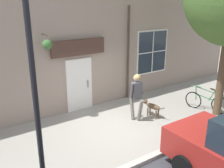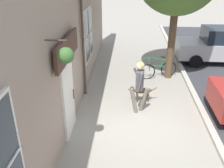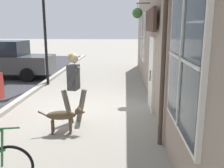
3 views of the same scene
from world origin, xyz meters
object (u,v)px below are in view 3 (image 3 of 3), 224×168
object	(u,v)px
pedestrian_walking	(74,81)
dog_on_leash	(64,116)
parked_car_nearest_curb	(5,59)
street_lamp	(44,6)

from	to	relation	value
pedestrian_walking	dog_on_leash	size ratio (longest dim) A/B	1.66
parked_car_nearest_curb	street_lamp	world-z (taller)	street_lamp
pedestrian_walking	dog_on_leash	distance (m)	0.97
parked_car_nearest_curb	pedestrian_walking	bearing A→B (deg)	128.70
dog_on_leash	parked_car_nearest_curb	world-z (taller)	parked_car_nearest_curb
pedestrian_walking	parked_car_nearest_curb	world-z (taller)	pedestrian_walking
pedestrian_walking	street_lamp	distance (m)	5.09
parked_car_nearest_curb	street_lamp	distance (m)	3.62
street_lamp	parked_car_nearest_curb	bearing A→B (deg)	-28.74
parked_car_nearest_curb	street_lamp	size ratio (longest dim) A/B	0.88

